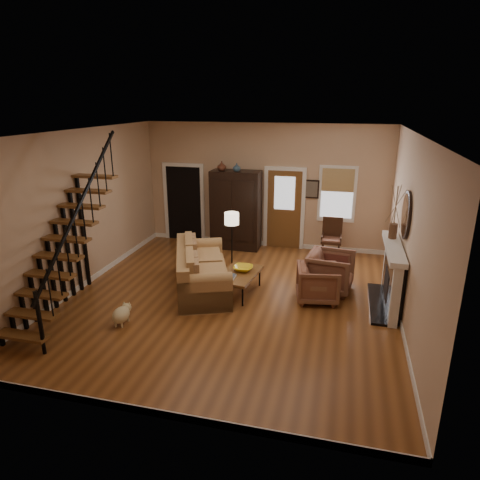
% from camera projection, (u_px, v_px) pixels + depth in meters
% --- Properties ---
extents(room, '(7.00, 7.33, 3.30)m').
position_uv_depth(room, '(233.00, 206.00, 9.93)').
color(room, brown).
rests_on(room, ground).
extents(staircase, '(0.94, 2.80, 3.20)m').
position_uv_depth(staircase, '(60.00, 233.00, 7.62)').
color(staircase, brown).
rests_on(staircase, ground).
extents(fireplace, '(0.33, 1.95, 2.30)m').
position_uv_depth(fireplace, '(394.00, 271.00, 8.19)').
color(fireplace, black).
rests_on(fireplace, ground).
extents(armoire, '(1.30, 0.60, 2.10)m').
position_uv_depth(armoire, '(236.00, 210.00, 11.41)').
color(armoire, black).
rests_on(armoire, ground).
extents(vase_a, '(0.24, 0.24, 0.25)m').
position_uv_depth(vase_a, '(222.00, 166.00, 11.03)').
color(vase_a, '#4C2619').
rests_on(vase_a, armoire).
extents(vase_b, '(0.20, 0.20, 0.21)m').
position_uv_depth(vase_b, '(237.00, 167.00, 10.95)').
color(vase_b, '#334C60').
rests_on(vase_b, armoire).
extents(sofa, '(1.84, 2.60, 0.89)m').
position_uv_depth(sofa, '(202.00, 269.00, 9.04)').
color(sofa, '#AE824F').
rests_on(sofa, ground).
extents(coffee_table, '(0.84, 1.27, 0.46)m').
position_uv_depth(coffee_table, '(239.00, 283.00, 8.88)').
color(coffee_table, brown).
rests_on(coffee_table, ground).
extents(bowl, '(0.41, 0.41, 0.10)m').
position_uv_depth(bowl, '(243.00, 268.00, 8.92)').
color(bowl, yellow).
rests_on(bowl, coffee_table).
extents(books, '(0.22, 0.30, 0.06)m').
position_uv_depth(books, '(230.00, 277.00, 8.56)').
color(books, beige).
rests_on(books, coffee_table).
extents(armchair_left, '(0.93, 0.92, 0.74)m').
position_uv_depth(armchair_left, '(318.00, 283.00, 8.53)').
color(armchair_left, brown).
rests_on(armchair_left, ground).
extents(armchair_right, '(1.03, 1.01, 0.84)m').
position_uv_depth(armchair_right, '(330.00, 272.00, 8.97)').
color(armchair_right, brown).
rests_on(armchair_right, ground).
extents(floor_lamp, '(0.39, 0.39, 1.44)m').
position_uv_depth(floor_lamp, '(232.00, 243.00, 9.84)').
color(floor_lamp, black).
rests_on(floor_lamp, ground).
extents(side_chair, '(0.54, 0.54, 1.02)m').
position_uv_depth(side_chair, '(331.00, 239.00, 10.81)').
color(side_chair, '#351E10').
rests_on(side_chair, ground).
extents(dog, '(0.29, 0.47, 0.34)m').
position_uv_depth(dog, '(121.00, 316.00, 7.66)').
color(dog, beige).
rests_on(dog, ground).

